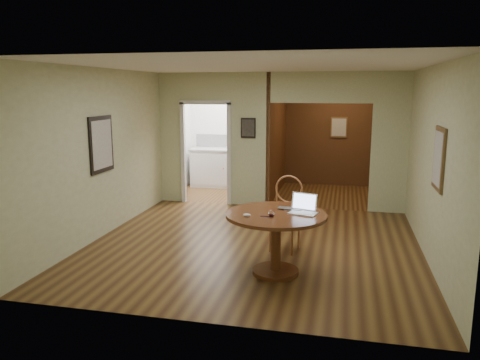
% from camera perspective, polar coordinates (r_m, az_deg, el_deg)
% --- Properties ---
extents(floor, '(5.00, 5.00, 0.00)m').
position_cam_1_polar(floor, '(7.27, 1.63, -7.96)').
color(floor, '#402512').
rests_on(floor, ground).
extents(room_shell, '(5.20, 7.50, 5.00)m').
position_cam_1_polar(room_shell, '(10.07, 2.46, 4.85)').
color(room_shell, white).
rests_on(room_shell, ground).
extents(dining_table, '(1.29, 1.29, 0.81)m').
position_cam_1_polar(dining_table, '(6.04, 4.41, -5.98)').
color(dining_table, brown).
rests_on(dining_table, ground).
extents(chair, '(0.55, 0.55, 1.11)m').
position_cam_1_polar(chair, '(6.97, 5.70, -3.54)').
color(chair, '#9C6637').
rests_on(chair, ground).
extents(open_laptop, '(0.39, 0.37, 0.24)m').
position_cam_1_polar(open_laptop, '(6.05, 7.76, -3.35)').
color(open_laptop, white).
rests_on(open_laptop, dining_table).
extents(closed_laptop, '(0.34, 0.24, 0.03)m').
position_cam_1_polar(closed_laptop, '(6.13, 6.01, -3.61)').
color(closed_laptop, '#ACADB1').
rests_on(closed_laptop, dining_table).
extents(mouse, '(0.10, 0.07, 0.04)m').
position_cam_1_polar(mouse, '(5.80, 0.84, -4.30)').
color(mouse, white).
rests_on(mouse, dining_table).
extents(wine_glass, '(0.08, 0.08, 0.09)m').
position_cam_1_polar(wine_glass, '(5.81, 3.86, -4.05)').
color(wine_glass, white).
rests_on(wine_glass, dining_table).
extents(pen, '(0.13, 0.02, 0.01)m').
position_cam_1_polar(pen, '(5.82, 3.12, -4.43)').
color(pen, '#0C0F56').
rests_on(pen, dining_table).
extents(kitchen_cabinet, '(2.06, 0.60, 0.94)m').
position_cam_1_polar(kitchen_cabinet, '(11.43, -0.94, 1.47)').
color(kitchen_cabinet, white).
rests_on(kitchen_cabinet, ground).
extents(grocery_bag, '(0.31, 0.29, 0.26)m').
position_cam_1_polar(grocery_bag, '(11.20, 2.47, 4.34)').
color(grocery_bag, '#CAB494').
rests_on(grocery_bag, kitchen_cabinet).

